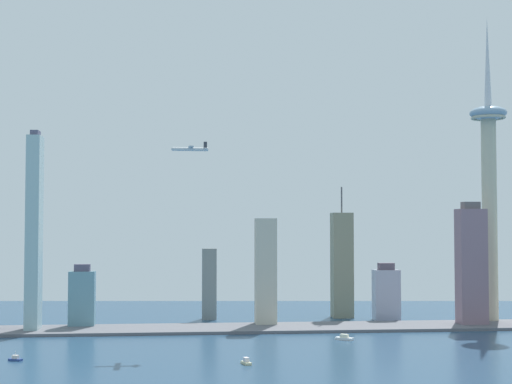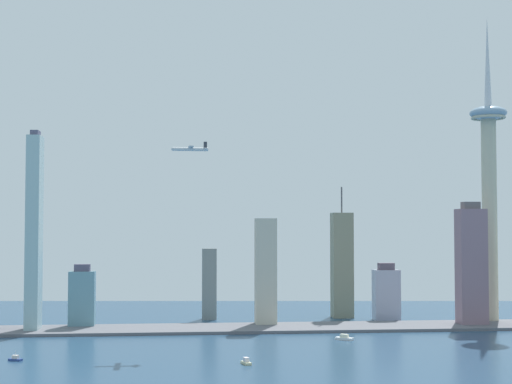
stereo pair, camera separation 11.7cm
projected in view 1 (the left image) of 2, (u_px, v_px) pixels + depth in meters
waterfront_pier at (239, 328)px, 718.85m from camera, size 761.24×64.18×2.73m
observation_tower at (489, 175)px, 775.84m from camera, size 36.94×36.94×308.62m
skyscraper_0 at (34, 233)px, 705.55m from camera, size 12.07×23.98×184.10m
skyscraper_1 at (386, 294)px, 794.64m from camera, size 26.29×16.98×58.60m
skyscraper_2 at (471, 266)px, 744.76m from camera, size 26.41×19.40×119.93m
skyscraper_4 at (266, 272)px, 744.39m from camera, size 20.05×18.61×103.92m
skyscraper_5 at (342, 265)px, 819.88m from camera, size 21.52×19.87×138.47m
skyscraper_6 at (209, 284)px, 801.85m from camera, size 14.79×12.12×73.39m
skyscraper_7 at (82, 298)px, 728.11m from camera, size 24.25×13.55×60.47m
boat_0 at (246, 362)px, 536.93m from camera, size 7.17×12.08×4.74m
boat_1 at (15, 359)px, 551.08m from camera, size 10.61×7.36×7.04m
boat_3 at (344, 338)px, 652.70m from camera, size 15.50×13.78×4.98m
airplane at (190, 149)px, 652.59m from camera, size 31.19×28.71×8.11m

